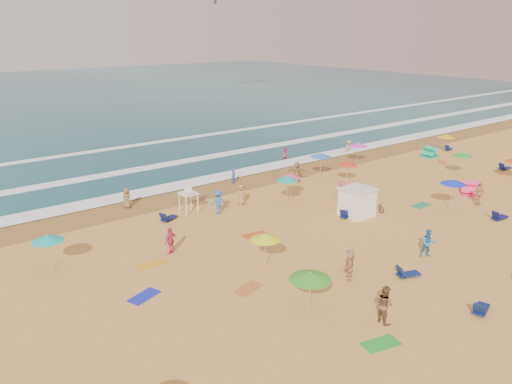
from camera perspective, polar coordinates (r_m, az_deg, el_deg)
ground at (r=34.40m, az=7.63°, el=-4.50°), size 220.00×220.00×0.00m
ocean at (r=109.39m, az=-25.57°, el=9.54°), size 220.00×140.00×0.18m
wet_sand at (r=43.52m, az=-4.02°, el=0.54°), size 220.00×220.00×0.00m
surf_foam at (r=50.81m, az=-9.55°, el=3.03°), size 200.00×18.70×0.05m
cabana at (r=37.37m, az=11.48°, el=-1.20°), size 2.00×2.00×2.00m
cabana_roof at (r=37.04m, az=11.58°, el=0.35°), size 2.20×2.20×0.12m
bicycle at (r=38.77m, az=13.61°, el=-1.56°), size 0.65×1.59×0.82m
lifeguard_stand at (r=37.43m, az=-7.72°, el=-0.88°), size 1.20×1.20×2.10m
beach_umbrellas at (r=34.56m, az=10.90°, el=-0.92°), size 51.39×28.05×0.79m
loungers at (r=36.19m, az=15.49°, el=-3.56°), size 52.23×21.18×0.34m
towels at (r=32.14m, az=9.97°, el=-6.28°), size 49.22×17.71×0.03m
popup_tents at (r=51.13m, az=21.08°, el=2.72°), size 10.75×11.86×1.20m
beachgoers at (r=36.45m, az=4.24°, el=-1.64°), size 42.21×26.59×2.12m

